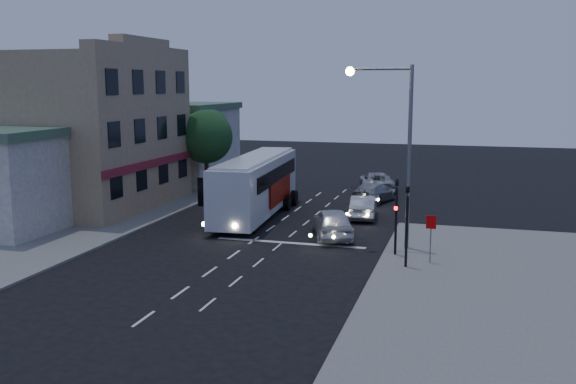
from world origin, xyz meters
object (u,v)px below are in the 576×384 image
(car_sedan_b, at_px, (375,192))
(traffic_signal_side, at_px, (407,216))
(traffic_signal_main, at_px, (396,207))
(streetlight, at_px, (396,135))
(tour_bus, at_px, (256,184))
(car_sedan_c, at_px, (377,182))
(street_tree, at_px, (206,134))
(car_suv, at_px, (332,223))
(car_sedan_a, at_px, (363,207))
(regulatory_sign, at_px, (431,231))

(car_sedan_b, xyz_separation_m, traffic_signal_side, (3.76, -16.14, 1.73))
(traffic_signal_main, bearing_deg, car_sedan_b, 102.19)
(traffic_signal_side, relative_size, streetlight, 0.46)
(tour_bus, bearing_deg, car_sedan_c, 59.47)
(car_sedan_b, xyz_separation_m, street_tree, (-12.75, 0.09, 3.81))
(traffic_signal_side, bearing_deg, car_sedan_b, 103.11)
(car_suv, bearing_deg, car_sedan_a, -116.96)
(tour_bus, relative_size, car_sedan_c, 2.37)
(traffic_signal_side, bearing_deg, street_tree, 135.50)
(car_sedan_b, relative_size, traffic_signal_side, 1.16)
(car_suv, bearing_deg, traffic_signal_main, 122.00)
(car_sedan_c, bearing_deg, street_tree, 8.69)
(car_sedan_b, relative_size, street_tree, 0.77)
(car_suv, relative_size, car_sedan_a, 1.12)
(car_sedan_a, distance_m, streetlight, 9.17)
(car_sedan_c, xyz_separation_m, street_tree, (-12.19, -4.70, 3.77))
(car_suv, relative_size, traffic_signal_side, 1.16)
(car_suv, distance_m, car_sedan_a, 5.63)
(tour_bus, xyz_separation_m, street_tree, (-6.33, 7.06, 2.45))
(car_sedan_a, height_order, traffic_signal_side, traffic_signal_side)
(streetlight, bearing_deg, tour_bus, 147.99)
(car_sedan_a, distance_m, car_sedan_c, 10.37)
(car_suv, height_order, traffic_signal_main, traffic_signal_main)
(car_suv, xyz_separation_m, regulatory_sign, (5.43, -4.04, 0.78))
(car_sedan_b, distance_m, street_tree, 13.30)
(car_sedan_b, xyz_separation_m, regulatory_sign, (4.76, -15.17, 0.90))
(traffic_signal_side, bearing_deg, car_suv, 131.54)
(car_sedan_c, xyz_separation_m, traffic_signal_side, (4.32, -20.92, 1.69))
(car_suv, height_order, regulatory_sign, regulatory_sign)
(traffic_signal_side, bearing_deg, streetlight, 105.70)
(traffic_signal_main, bearing_deg, street_tree, 137.97)
(traffic_signal_main, height_order, regulatory_sign, traffic_signal_main)
(car_sedan_a, xyz_separation_m, car_sedan_c, (-0.67, 10.35, 0.03))
(tour_bus, distance_m, car_sedan_a, 6.81)
(car_sedan_c, distance_m, regulatory_sign, 20.68)
(car_sedan_b, bearing_deg, tour_bus, 63.35)
(car_sedan_b, bearing_deg, car_suv, 102.51)
(regulatory_sign, bearing_deg, traffic_signal_main, 149.16)
(tour_bus, distance_m, traffic_signal_side, 13.69)
(car_sedan_c, xyz_separation_m, regulatory_sign, (5.32, -19.96, 0.86))
(car_sedan_b, bearing_deg, regulatory_sign, 123.37)
(car_suv, xyz_separation_m, traffic_signal_side, (4.43, -5.00, 1.61))
(traffic_signal_main, bearing_deg, tour_bus, 142.82)
(regulatory_sign, bearing_deg, tour_bus, 143.73)
(car_suv, xyz_separation_m, car_sedan_b, (0.67, 11.14, -0.12))
(car_sedan_a, bearing_deg, street_tree, -29.74)
(tour_bus, xyz_separation_m, car_sedan_b, (6.41, 6.97, -1.35))
(traffic_signal_side, height_order, street_tree, street_tree)
(car_suv, distance_m, regulatory_sign, 6.81)
(car_suv, distance_m, streetlight, 6.23)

